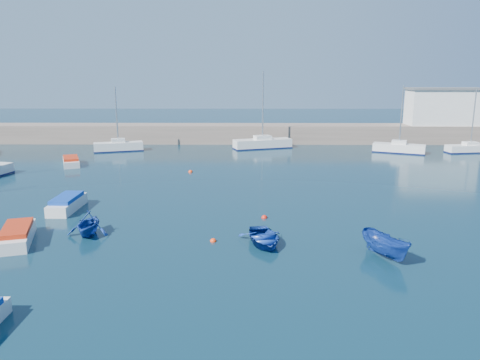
{
  "coord_description": "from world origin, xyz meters",
  "views": [
    {
      "loc": [
        1.39,
        -21.97,
        10.12
      ],
      "look_at": [
        1.05,
        14.71,
        1.6
      ],
      "focal_mm": 35.0,
      "sensor_mm": 36.0,
      "label": 1
    }
  ],
  "objects_px": {
    "motorboat_1": "(67,203)",
    "motorboat_2": "(71,161)",
    "motorboat_0": "(17,235)",
    "dinghy_left": "(88,223)",
    "harbor_office": "(443,107)",
    "sailboat_7": "(399,148)",
    "sailboat_5": "(118,146)",
    "sailboat_8": "(470,148)",
    "dinghy_center": "(264,238)",
    "dinghy_right": "(386,246)",
    "sailboat_6": "(262,143)"
  },
  "relations": [
    {
      "from": "sailboat_6",
      "to": "sailboat_5",
      "type": "bearing_deg",
      "value": 79.87
    },
    {
      "from": "motorboat_0",
      "to": "dinghy_center",
      "type": "bearing_deg",
      "value": -17.89
    },
    {
      "from": "harbor_office",
      "to": "dinghy_center",
      "type": "height_order",
      "value": "harbor_office"
    },
    {
      "from": "harbor_office",
      "to": "dinghy_left",
      "type": "xyz_separation_m",
      "value": [
        -38.46,
        -39.97,
        -4.32
      ]
    },
    {
      "from": "sailboat_6",
      "to": "sailboat_8",
      "type": "bearing_deg",
      "value": -114.61
    },
    {
      "from": "sailboat_5",
      "to": "dinghy_left",
      "type": "height_order",
      "value": "sailboat_5"
    },
    {
      "from": "dinghy_left",
      "to": "dinghy_right",
      "type": "bearing_deg",
      "value": -10.7
    },
    {
      "from": "sailboat_7",
      "to": "dinghy_left",
      "type": "distance_m",
      "value": 43.0
    },
    {
      "from": "sailboat_7",
      "to": "motorboat_1",
      "type": "height_order",
      "value": "sailboat_7"
    },
    {
      "from": "dinghy_left",
      "to": "dinghy_right",
      "type": "relative_size",
      "value": 0.83
    },
    {
      "from": "sailboat_6",
      "to": "dinghy_right",
      "type": "relative_size",
      "value": 2.85
    },
    {
      "from": "sailboat_7",
      "to": "sailboat_8",
      "type": "height_order",
      "value": "sailboat_7"
    },
    {
      "from": "harbor_office",
      "to": "motorboat_2",
      "type": "xyz_separation_m",
      "value": [
        -47.83,
        -17.26,
        -4.66
      ]
    },
    {
      "from": "motorboat_0",
      "to": "dinghy_left",
      "type": "xyz_separation_m",
      "value": [
        3.91,
        1.29,
        0.3
      ]
    },
    {
      "from": "dinghy_right",
      "to": "motorboat_0",
      "type": "bearing_deg",
      "value": 149.51
    },
    {
      "from": "sailboat_5",
      "to": "motorboat_1",
      "type": "height_order",
      "value": "sailboat_5"
    },
    {
      "from": "sailboat_5",
      "to": "harbor_office",
      "type": "bearing_deg",
      "value": -97.84
    },
    {
      "from": "sailboat_6",
      "to": "dinghy_center",
      "type": "relative_size",
      "value": 2.72
    },
    {
      "from": "motorboat_1",
      "to": "sailboat_6",
      "type": "bearing_deg",
      "value": 62.73
    },
    {
      "from": "dinghy_center",
      "to": "harbor_office",
      "type": "bearing_deg",
      "value": 46.44
    },
    {
      "from": "sailboat_5",
      "to": "sailboat_7",
      "type": "height_order",
      "value": "sailboat_7"
    },
    {
      "from": "motorboat_1",
      "to": "motorboat_2",
      "type": "relative_size",
      "value": 0.92
    },
    {
      "from": "motorboat_1",
      "to": "dinghy_center",
      "type": "bearing_deg",
      "value": -24.74
    },
    {
      "from": "dinghy_right",
      "to": "harbor_office",
      "type": "bearing_deg",
      "value": 39.93
    },
    {
      "from": "motorboat_0",
      "to": "dinghy_left",
      "type": "distance_m",
      "value": 4.13
    },
    {
      "from": "motorboat_0",
      "to": "sailboat_7",
      "type": "bearing_deg",
      "value": 26.81
    },
    {
      "from": "motorboat_0",
      "to": "dinghy_left",
      "type": "relative_size",
      "value": 1.63
    },
    {
      "from": "harbor_office",
      "to": "dinghy_left",
      "type": "height_order",
      "value": "harbor_office"
    },
    {
      "from": "sailboat_7",
      "to": "sailboat_6",
      "type": "bearing_deg",
      "value": 101.91
    },
    {
      "from": "sailboat_7",
      "to": "motorboat_0",
      "type": "bearing_deg",
      "value": 157.3
    },
    {
      "from": "sailboat_6",
      "to": "sailboat_7",
      "type": "distance_m",
      "value": 17.63
    },
    {
      "from": "sailboat_8",
      "to": "motorboat_0",
      "type": "bearing_deg",
      "value": 118.39
    },
    {
      "from": "sailboat_7",
      "to": "motorboat_2",
      "type": "xyz_separation_m",
      "value": [
        -38.96,
        -8.49,
        -0.2
      ]
    },
    {
      "from": "dinghy_center",
      "to": "sailboat_8",
      "type": "bearing_deg",
      "value": 39.83
    },
    {
      "from": "sailboat_5",
      "to": "motorboat_2",
      "type": "distance_m",
      "value": 9.8
    },
    {
      "from": "sailboat_8",
      "to": "motorboat_1",
      "type": "distance_m",
      "value": 49.53
    },
    {
      "from": "motorboat_1",
      "to": "dinghy_center",
      "type": "xyz_separation_m",
      "value": [
        14.43,
        -7.0,
        -0.12
      ]
    },
    {
      "from": "dinghy_left",
      "to": "sailboat_5",
      "type": "bearing_deg",
      "value": 102.15
    },
    {
      "from": "sailboat_7",
      "to": "sailboat_5",
      "type": "bearing_deg",
      "value": 111.76
    },
    {
      "from": "motorboat_2",
      "to": "dinghy_left",
      "type": "bearing_deg",
      "value": -89.91
    },
    {
      "from": "sailboat_7",
      "to": "motorboat_0",
      "type": "height_order",
      "value": "sailboat_7"
    },
    {
      "from": "sailboat_7",
      "to": "motorboat_2",
      "type": "relative_size",
      "value": 1.75
    },
    {
      "from": "dinghy_center",
      "to": "sailboat_7",
      "type": "bearing_deg",
      "value": 50.32
    },
    {
      "from": "motorboat_0",
      "to": "sailboat_8",
      "type": "bearing_deg",
      "value": 20.2
    },
    {
      "from": "dinghy_center",
      "to": "sailboat_5",
      "type": "bearing_deg",
      "value": 107.62
    },
    {
      "from": "harbor_office",
      "to": "sailboat_5",
      "type": "xyz_separation_m",
      "value": [
        -45.02,
        -7.88,
        -4.45
      ]
    },
    {
      "from": "motorboat_1",
      "to": "dinghy_right",
      "type": "xyz_separation_m",
      "value": [
        21.12,
        -9.09,
        0.19
      ]
    },
    {
      "from": "motorboat_0",
      "to": "dinghy_right",
      "type": "relative_size",
      "value": 1.35
    },
    {
      "from": "motorboat_0",
      "to": "dinghy_left",
      "type": "height_order",
      "value": "dinghy_left"
    },
    {
      "from": "dinghy_left",
      "to": "sailboat_6",
      "type": "bearing_deg",
      "value": 71.04
    }
  ]
}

